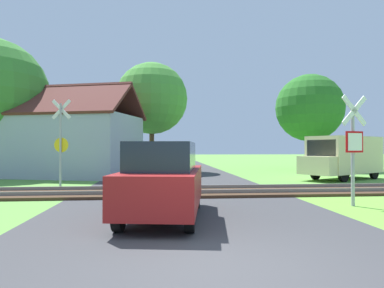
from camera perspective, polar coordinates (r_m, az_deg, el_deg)
ground_plane at (r=4.97m, az=3.61°, el=-20.02°), size 160.00×160.00×0.00m
road_asphalt at (r=6.87m, az=0.96°, el=-14.51°), size 7.46×80.00×0.01m
rail_track at (r=12.43m, az=-1.89°, el=-8.00°), size 60.00×2.60×0.22m
stop_sign_near at (r=10.67m, az=25.32°, el=0.00°), size 0.86×0.24×3.14m
crossing_sign_far at (r=15.85m, az=-21.02°, el=0.90°), size 0.86×0.21×3.76m
house at (r=21.11m, az=-19.80°, el=0.11°), size 8.85×7.11×5.37m
tree_far at (r=27.74m, az=18.99°, el=5.69°), size 5.11×5.11×7.26m
tree_center at (r=24.46m, az=-6.72°, el=7.52°), size 5.03×5.03×7.65m
mail_truck at (r=19.52m, az=23.87°, el=-1.80°), size 5.17×4.04×2.24m
parked_car at (r=8.06m, az=-4.76°, el=-6.02°), size 2.22×4.20×1.78m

